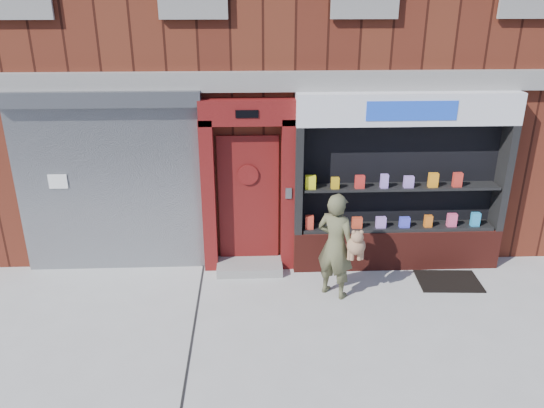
{
  "coord_description": "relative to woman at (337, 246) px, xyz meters",
  "views": [
    {
      "loc": [
        -0.71,
        -6.26,
        4.45
      ],
      "look_at": [
        -0.4,
        1.0,
        1.51
      ],
      "focal_mm": 35.0,
      "sensor_mm": 36.0,
      "label": 1
    }
  ],
  "objects": [
    {
      "name": "pharmacy_bay",
      "position": [
        1.16,
        0.92,
        0.52
      ],
      "size": [
        3.5,
        0.41,
        3.0
      ],
      "color": "#571B14",
      "rests_on": "ground"
    },
    {
      "name": "woman",
      "position": [
        0.0,
        0.0,
        0.0
      ],
      "size": [
        0.78,
        0.7,
        1.69
      ],
      "color": "brown",
      "rests_on": "ground"
    },
    {
      "name": "red_door_bay",
      "position": [
        -1.33,
        0.97,
        0.61
      ],
      "size": [
        1.52,
        0.58,
        2.9
      ],
      "color": "#590F0F",
      "rests_on": "ground"
    },
    {
      "name": "doormat",
      "position": [
        1.93,
        0.29,
        -0.84
      ],
      "size": [
        1.03,
        0.75,
        0.02
      ],
      "primitive_type": "cube",
      "rotation": [
        0.0,
        0.0,
        -0.05
      ],
      "color": "black",
      "rests_on": "ground"
    },
    {
      "name": "building",
      "position": [
        -0.58,
        5.1,
        3.15
      ],
      "size": [
        12.0,
        8.16,
        8.0
      ],
      "color": "#4F1C12",
      "rests_on": "ground"
    },
    {
      "name": "ground",
      "position": [
        -0.58,
        -0.89,
        -0.85
      ],
      "size": [
        80.0,
        80.0,
        0.0
      ],
      "primitive_type": "plane",
      "color": "#9E9E99",
      "rests_on": "ground"
    },
    {
      "name": "shutter_bay",
      "position": [
        -3.58,
        1.03,
        0.87
      ],
      "size": [
        3.1,
        0.3,
        3.04
      ],
      "color": "gray",
      "rests_on": "ground"
    }
  ]
}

